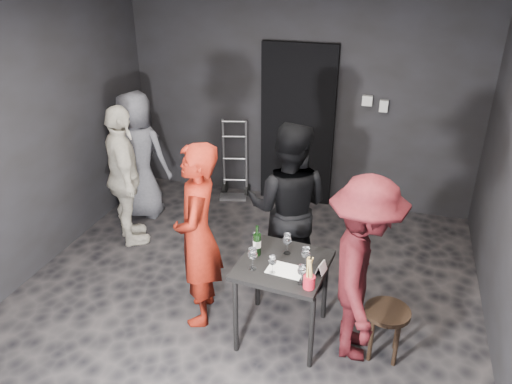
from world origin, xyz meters
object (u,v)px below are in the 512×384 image
(tasting_table, at_px, (283,273))
(hand_truck, at_px, (235,182))
(server_red, at_px, (197,224))
(woman_black, at_px, (288,196))
(wine_bottle, at_px, (257,244))
(bystander_cream, at_px, (124,171))
(stool, at_px, (387,318))
(breadstick_cup, at_px, (310,274))
(man_maroon, at_px, (363,264))
(bystander_grey, at_px, (138,151))

(tasting_table, bearing_deg, hand_truck, 117.48)
(server_red, height_order, woman_black, woman_black)
(wine_bottle, bearing_deg, bystander_cream, 152.25)
(tasting_table, relative_size, woman_black, 0.38)
(wine_bottle, bearing_deg, stool, -3.39)
(hand_truck, xyz_separation_m, breadstick_cup, (1.57, -2.77, 0.68))
(man_maroon, bearing_deg, bystander_cream, 62.61)
(man_maroon, distance_m, breadstick_cup, 0.46)
(bystander_grey, bearing_deg, tasting_table, 144.70)
(server_red, relative_size, man_maroon, 1.12)
(wine_bottle, bearing_deg, man_maroon, -4.56)
(stool, distance_m, woman_black, 1.43)
(man_maroon, relative_size, wine_bottle, 6.21)
(bystander_cream, bearing_deg, woman_black, -136.48)
(hand_truck, xyz_separation_m, wine_bottle, (1.05, -2.44, 0.65))
(hand_truck, xyz_separation_m, man_maroon, (1.95, -2.51, 0.67))
(bystander_cream, bearing_deg, man_maroon, -149.95)
(wine_bottle, bearing_deg, bystander_grey, 141.46)
(hand_truck, relative_size, bystander_grey, 0.63)
(breadstick_cup, bearing_deg, wine_bottle, 147.57)
(bystander_cream, bearing_deg, bystander_grey, -23.29)
(stool, relative_size, man_maroon, 0.27)
(hand_truck, distance_m, man_maroon, 3.25)
(server_red, xyz_separation_m, breadstick_cup, (1.05, -0.30, -0.10))
(server_red, relative_size, woman_black, 1.00)
(tasting_table, relative_size, server_red, 0.38)
(man_maroon, height_order, bystander_grey, man_maroon)
(bystander_cream, height_order, breadstick_cup, bystander_cream)
(wine_bottle, height_order, breadstick_cup, breadstick_cup)
(breadstick_cup, bearing_deg, server_red, 163.95)
(woman_black, bearing_deg, breadstick_cup, 109.31)
(man_maroon, bearing_deg, breadstick_cup, 117.68)
(tasting_table, xyz_separation_m, stool, (0.88, -0.01, -0.27))
(hand_truck, xyz_separation_m, bystander_grey, (-0.96, -0.84, 0.66))
(tasting_table, height_order, bystander_grey, bystander_grey)
(server_red, bearing_deg, hand_truck, 176.11)
(breadstick_cup, bearing_deg, tasting_table, 135.03)
(man_maroon, relative_size, bystander_cream, 0.98)
(stool, bearing_deg, wine_bottle, 176.61)
(bystander_cream, bearing_deg, wine_bottle, -156.90)
(hand_truck, distance_m, tasting_table, 2.86)
(tasting_table, bearing_deg, wine_bottle, 166.48)
(woman_black, bearing_deg, stool, 140.30)
(tasting_table, relative_size, stool, 1.60)
(tasting_table, xyz_separation_m, bystander_grey, (-2.27, 1.67, 0.22))
(breadstick_cup, bearing_deg, bystander_grey, 142.63)
(woman_black, distance_m, man_maroon, 1.13)
(man_maroon, xyz_separation_m, bystander_cream, (-2.73, 1.04, 0.02))
(hand_truck, distance_m, bystander_grey, 1.44)
(stool, distance_m, bystander_cream, 3.18)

